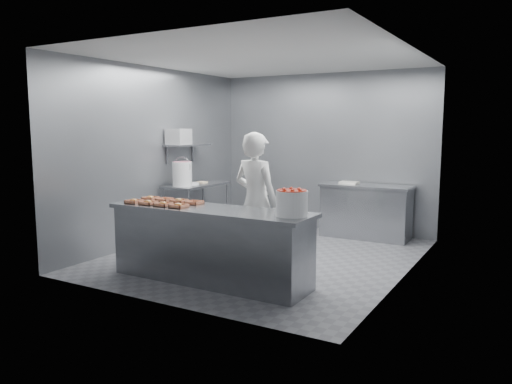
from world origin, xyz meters
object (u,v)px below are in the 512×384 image
(tray_3, at_px, (179,206))
(worker, at_px, (256,202))
(back_counter, at_px, (366,211))
(tray_5, at_px, (165,200))
(tray_2, at_px, (163,204))
(strawberry_tub, at_px, (292,202))
(tray_6, at_px, (179,201))
(prep_table, at_px, (196,202))
(appliance, at_px, (179,137))
(tray_1, at_px, (148,203))
(tray_0, at_px, (134,201))
(tray_4, at_px, (151,198))
(service_counter, at_px, (210,245))
(tray_7, at_px, (195,203))
(glaze_bucket, at_px, (182,173))

(tray_3, relative_size, worker, 0.10)
(back_counter, xyz_separation_m, tray_5, (-1.72, -3.10, 0.47))
(tray_2, height_order, strawberry_tub, strawberry_tub)
(tray_6, bearing_deg, tray_5, 180.00)
(prep_table, xyz_separation_m, tray_5, (0.83, -1.80, 0.33))
(appliance, bearing_deg, worker, -28.36)
(tray_1, bearing_deg, prep_table, 111.47)
(appliance, bearing_deg, tray_0, -70.45)
(tray_0, bearing_deg, prep_table, 105.61)
(tray_1, height_order, worker, worker)
(tray_2, distance_m, tray_3, 0.24)
(tray_1, distance_m, appliance, 2.26)
(tray_0, bearing_deg, appliance, 112.06)
(tray_4, bearing_deg, service_counter, -8.27)
(tray_4, relative_size, tray_7, 1.00)
(tray_1, relative_size, strawberry_tub, 0.54)
(service_counter, distance_m, tray_1, 0.96)
(service_counter, height_order, tray_1, tray_1)
(tray_6, bearing_deg, glaze_bucket, 126.88)
(worker, bearing_deg, strawberry_tub, 148.97)
(prep_table, bearing_deg, back_counter, 27.01)
(glaze_bucket, bearing_deg, tray_7, -47.32)
(tray_2, bearing_deg, back_counter, 66.47)
(service_counter, distance_m, appliance, 2.79)
(prep_table, bearing_deg, tray_4, -71.87)
(tray_5, bearing_deg, prep_table, 114.83)
(back_counter, xyz_separation_m, glaze_bucket, (-2.54, -1.68, 0.66))
(back_counter, height_order, glaze_bucket, glaze_bucket)
(tray_4, height_order, strawberry_tub, strawberry_tub)
(tray_5, xyz_separation_m, glaze_bucket, (-0.83, 1.42, 0.19))
(service_counter, distance_m, tray_5, 0.96)
(tray_2, xyz_separation_m, tray_7, (0.24, 0.31, -0.00))
(service_counter, xyz_separation_m, tray_4, (-1.06, 0.15, 0.47))
(prep_table, distance_m, glaze_bucket, 0.64)
(tray_0, xyz_separation_m, glaze_bucket, (-0.58, 1.72, 0.19))
(prep_table, relative_size, glaze_bucket, 2.49)
(tray_1, relative_size, tray_3, 1.00)
(prep_table, xyz_separation_m, strawberry_tub, (2.73, -1.94, 0.46))
(tray_2, height_order, appliance, appliance)
(service_counter, height_order, prep_table, same)
(worker, bearing_deg, tray_2, 56.33)
(service_counter, relative_size, back_counter, 1.73)
(tray_3, bearing_deg, back_counter, 69.95)
(tray_0, distance_m, tray_1, 0.24)
(prep_table, height_order, worker, worker)
(tray_7, bearing_deg, service_counter, -24.48)
(service_counter, xyz_separation_m, back_counter, (0.90, 3.25, -0.00))
(prep_table, distance_m, tray_2, 2.38)
(tray_4, bearing_deg, tray_2, -32.76)
(service_counter, xyz_separation_m, tray_1, (-0.82, -0.15, 0.47))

